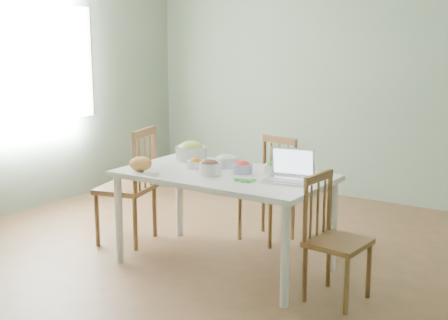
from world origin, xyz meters
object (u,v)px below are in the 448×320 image
Objects in this scene: chair_far at (267,190)px; bowl_squash at (191,151)px; bread_boule at (141,164)px; chair_left at (125,185)px; chair_right at (338,239)px; laptop at (287,166)px; dining_table at (224,220)px.

chair_far is 0.76m from bowl_squash.
chair_far is 1.21m from bread_boule.
chair_right is (2.02, -0.11, -0.07)m from chair_left.
laptop is (-0.45, 0.10, 0.43)m from chair_right.
chair_right is at bearing -13.55° from bowl_squash.
laptop reaches higher than bowl_squash.
chair_left reaches higher than bowl_squash.
chair_left is 3.77× the size of bowl_squash.
bowl_squash is (0.07, 0.56, 0.02)m from bread_boule.
chair_right is at bearing 7.32° from bread_boule.
chair_left is 3.11× the size of laptop.
chair_right is 1.61m from bread_boule.
bowl_squash reaches higher than dining_table.
bowl_squash is at bearing -125.84° from chair_far.
bread_boule is 1.15m from laptop.
chair_left is (-1.00, -0.71, 0.05)m from chair_far.
chair_left is at bearing 179.12° from dining_table.
laptop is (0.53, 0.01, 0.49)m from dining_table.
laptop reaches higher than chair_right.
chair_right is 3.22× the size of bowl_squash.
chair_left reaches higher than bread_boule.
dining_table is at bearing -27.42° from bowl_squash.
chair_far is 3.37× the size of bowl_squash.
chair_far is 5.22× the size of bread_boule.
bowl_squash is (-0.51, 0.26, 0.45)m from dining_table.
bowl_squash reaches higher than chair_right.
chair_right is at bearing 71.61° from chair_left.
laptop is at bearing -13.75° from bowl_squash.
bowl_squash is at bearing 81.56° from chair_right.
chair_right is 0.63m from laptop.
chair_right is at bearing -29.52° from chair_far.
chair_far is at bearing 55.99° from chair_right.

